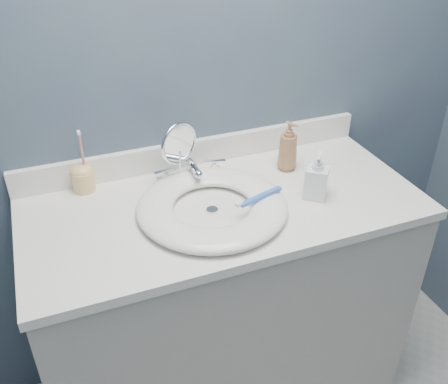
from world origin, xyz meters
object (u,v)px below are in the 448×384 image
soap_bottle_clear (317,175)px  toothbrush_holder (83,177)px  soap_bottle_amber (288,146)px  makeup_mirror (179,150)px

soap_bottle_clear → toothbrush_holder: (-0.66, 0.30, -0.03)m
soap_bottle_amber → soap_bottle_clear: (0.00, -0.19, -0.01)m
soap_bottle_amber → soap_bottle_clear: soap_bottle_amber is taller
makeup_mirror → soap_bottle_amber: (0.36, -0.05, -0.03)m
soap_bottle_amber → soap_bottle_clear: bearing=-110.8°
makeup_mirror → toothbrush_holder: bearing=143.5°
soap_bottle_amber → toothbrush_holder: size_ratio=0.83×
makeup_mirror → soap_bottle_clear: size_ratio=1.40×
soap_bottle_clear → soap_bottle_amber: bearing=128.7°
makeup_mirror → soap_bottle_clear: 0.44m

